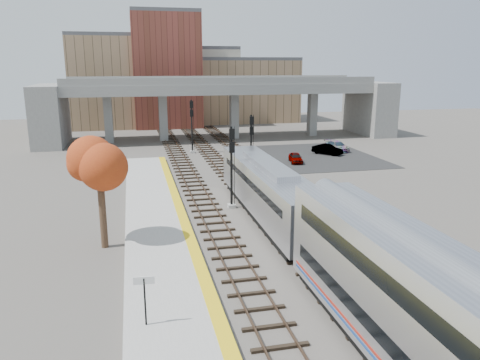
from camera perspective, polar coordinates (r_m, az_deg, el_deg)
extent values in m
plane|color=#47423D|center=(30.24, 4.63, -8.22)|extent=(160.00, 160.00, 0.00)
cube|color=#9E9E99|center=(28.94, -9.36, -9.05)|extent=(4.50, 60.00, 0.35)
cube|color=yellow|center=(29.03, -5.59, -8.46)|extent=(0.70, 60.00, 0.01)
cube|color=black|center=(41.11, -4.92, -2.07)|extent=(2.50, 95.00, 0.14)
cube|color=brown|center=(40.99, -5.92, -1.98)|extent=(0.07, 95.00, 0.14)
cube|color=brown|center=(41.18, -3.94, -1.86)|extent=(0.07, 95.00, 0.14)
cube|color=black|center=(41.87, 0.78, -1.72)|extent=(2.50, 95.00, 0.14)
cube|color=brown|center=(41.68, -0.18, -1.63)|extent=(0.07, 95.00, 0.14)
cube|color=brown|center=(42.01, 1.73, -1.51)|extent=(0.07, 95.00, 0.14)
cube|color=black|center=(42.97, 5.97, -1.38)|extent=(2.50, 95.00, 0.14)
cube|color=brown|center=(42.72, 5.06, -1.30)|extent=(0.07, 95.00, 0.14)
cube|color=brown|center=(43.18, 6.87, -1.18)|extent=(0.07, 95.00, 0.14)
cube|color=slate|center=(73.02, -2.29, 11.11)|extent=(46.00, 10.00, 1.50)
cube|color=slate|center=(68.26, -1.53, 11.97)|extent=(46.00, 0.20, 1.00)
cube|color=slate|center=(77.68, -2.98, 12.20)|extent=(46.00, 0.20, 1.00)
cube|color=slate|center=(72.15, -15.75, 7.18)|extent=(1.20, 1.60, 7.00)
cube|color=slate|center=(72.22, -9.35, 7.53)|extent=(1.20, 1.60, 7.00)
cube|color=slate|center=(73.75, -0.72, 7.84)|extent=(1.20, 1.60, 7.00)
cube|color=slate|center=(77.56, 8.80, 7.98)|extent=(1.20, 1.60, 7.00)
cube|color=slate|center=(72.88, -22.12, 7.34)|extent=(4.00, 12.00, 8.50)
cube|color=slate|center=(81.71, 15.42, 8.48)|extent=(4.00, 12.00, 8.50)
cube|color=#987858|center=(91.71, -14.16, 11.45)|extent=(18.00, 14.00, 16.00)
cube|color=#4C4C4F|center=(91.78, -14.48, 16.63)|extent=(18.00, 14.00, 0.60)
cube|color=beige|center=(97.56, -5.69, 11.34)|extent=(16.00, 16.00, 14.00)
cube|color=#4C4C4F|center=(97.50, -5.80, 15.63)|extent=(16.00, 16.00, 0.60)
cube|color=brown|center=(88.90, -8.98, 12.92)|extent=(12.00, 10.00, 20.00)
cube|color=#4C4C4F|center=(89.33, -9.24, 19.54)|extent=(12.00, 10.00, 0.60)
cube|color=#987858|center=(97.46, 0.43, 10.82)|extent=(20.00, 14.00, 12.00)
cube|color=#4C4C4F|center=(97.31, 0.43, 14.52)|extent=(20.00, 14.00, 0.60)
cube|color=black|center=(60.23, 9.31, 2.91)|extent=(14.00, 18.00, 0.04)
cube|color=#A8AAB2|center=(35.03, 3.41, -1.02)|extent=(3.00, 19.00, 3.20)
cube|color=black|center=(43.87, -0.09, 2.88)|extent=(2.20, 0.06, 1.10)
cube|color=black|center=(34.88, 3.42, -0.07)|extent=(3.02, 16.15, 0.50)
cube|color=black|center=(35.55, 3.36, -3.90)|extent=(2.70, 17.10, 0.50)
cube|color=#A8AAB2|center=(34.60, 3.45, 1.86)|extent=(1.60, 9.50, 0.40)
cube|color=#9E9E99|center=(38.13, -1.04, -3.19)|extent=(0.60, 0.60, 0.30)
cylinder|color=black|center=(37.31, -1.06, 1.48)|extent=(0.19, 0.19, 6.65)
cube|color=black|center=(36.57, -0.99, 5.61)|extent=(0.43, 0.18, 0.86)
cube|color=black|center=(36.74, -0.99, 4.00)|extent=(0.43, 0.18, 0.86)
cube|color=#9E9E99|center=(48.15, 1.33, 0.47)|extent=(0.60, 0.60, 0.30)
cylinder|color=black|center=(47.52, 1.35, 4.08)|extent=(0.18, 0.18, 6.46)
cube|color=black|center=(46.89, 1.45, 7.25)|extent=(0.42, 0.18, 0.83)
cube|color=black|center=(47.02, 1.44, 6.02)|extent=(0.42, 0.18, 0.83)
cube|color=#9E9E99|center=(61.82, -5.82, 3.43)|extent=(0.60, 0.60, 0.30)
cylinder|color=black|center=(61.30, -5.89, 6.47)|extent=(0.20, 0.20, 6.92)
cube|color=black|center=(60.75, -5.93, 9.12)|extent=(0.44, 0.18, 0.89)
cube|color=black|center=(60.85, -5.91, 8.10)|extent=(0.44, 0.18, 0.89)
cylinder|color=black|center=(21.20, -11.50, -14.34)|extent=(0.08, 0.08, 2.20)
cube|color=white|center=(20.75, -11.64, -11.91)|extent=(0.90, 0.13, 0.35)
cylinder|color=#382619|center=(30.68, -16.42, -3.67)|extent=(0.44, 0.44, 4.81)
ellipsoid|color=#C05319|center=(29.99, -16.77, 1.35)|extent=(3.60, 3.60, 3.44)
imported|color=#99999E|center=(55.66, 6.78, 2.72)|extent=(1.94, 3.58, 1.16)
imported|color=#99999E|center=(61.32, 10.60, 3.69)|extent=(3.52, 3.96, 1.30)
imported|color=#99999E|center=(64.19, 11.75, 4.08)|extent=(2.34, 4.59, 1.28)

